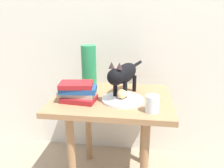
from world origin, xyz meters
TOP-DOWN VIEW (x-y plane):
  - back_panel at (0.00, 0.39)m, footprint 4.00×0.04m
  - side_table at (0.00, 0.00)m, footprint 0.68×0.53m
  - plate at (0.07, -0.05)m, footprint 0.23×0.23m
  - bread_roll at (0.06, -0.04)m, footprint 0.06×0.08m
  - cat at (0.07, 0.03)m, footprint 0.18×0.46m
  - book_stack at (-0.18, -0.08)m, footprint 0.22×0.15m
  - green_vase at (-0.17, 0.16)m, footprint 0.10×0.10m
  - candle_jar at (0.22, -0.17)m, footprint 0.07×0.07m

SIDE VIEW (x-z plane):
  - side_table at x=0.00m, z-range 0.19..0.78m
  - plate at x=0.07m, z-range 0.58..0.60m
  - candle_jar at x=0.22m, z-range 0.58..0.66m
  - bread_roll at x=0.06m, z-range 0.60..0.65m
  - book_stack at x=-0.18m, z-range 0.58..0.69m
  - cat at x=0.07m, z-range 0.60..0.83m
  - green_vase at x=-0.17m, z-range 0.58..0.86m
  - back_panel at x=0.00m, z-range 0.00..2.20m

